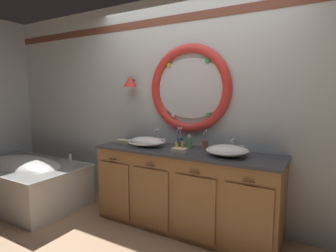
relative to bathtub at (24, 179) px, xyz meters
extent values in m
plane|color=tan|center=(2.12, 0.20, -0.33)|extent=(14.00, 14.00, 0.00)
cube|color=silver|center=(2.12, 0.79, 0.97)|extent=(6.40, 0.08, 2.60)
cube|color=brown|center=(2.12, 0.75, 1.99)|extent=(6.27, 0.01, 0.09)
ellipsoid|color=silver|center=(2.11, 0.73, 1.20)|extent=(0.90, 0.02, 0.69)
torus|color=red|center=(2.11, 0.73, 1.20)|extent=(1.00, 0.10, 1.00)
cube|color=green|center=(2.56, 0.72, 1.23)|extent=(0.05, 0.01, 0.05)
cube|color=green|center=(2.33, 0.72, 1.50)|extent=(0.05, 0.01, 0.05)
cube|color=yellow|center=(1.85, 0.72, 1.48)|extent=(0.04, 0.01, 0.04)
cube|color=orange|center=(1.66, 0.72, 1.19)|extent=(0.05, 0.01, 0.05)
cube|color=silver|center=(1.92, 0.72, 0.89)|extent=(0.05, 0.01, 0.05)
cube|color=green|center=(2.36, 0.72, 0.91)|extent=(0.04, 0.01, 0.04)
cylinder|color=#4C3823|center=(1.33, 0.70, 1.32)|extent=(0.02, 0.09, 0.02)
cone|color=red|center=(1.33, 0.65, 1.30)|extent=(0.17, 0.17, 0.14)
cube|color=olive|center=(2.20, 0.47, 0.09)|extent=(2.00, 0.57, 0.84)
cube|color=#38383D|center=(2.20, 0.47, 0.53)|extent=(2.04, 0.60, 0.03)
cube|color=#38383D|center=(2.20, 0.74, 0.45)|extent=(2.00, 0.02, 0.11)
cube|color=olive|center=(1.45, 0.17, 0.05)|extent=(0.42, 0.02, 0.64)
cylinder|color=#422D1E|center=(1.45, 0.16, 0.41)|extent=(0.10, 0.01, 0.01)
cube|color=olive|center=(1.95, 0.17, 0.05)|extent=(0.42, 0.02, 0.64)
cylinder|color=#422D1E|center=(1.95, 0.16, 0.41)|extent=(0.10, 0.01, 0.01)
cube|color=olive|center=(2.45, 0.17, 0.05)|extent=(0.42, 0.02, 0.64)
cylinder|color=#422D1E|center=(2.45, 0.16, 0.41)|extent=(0.10, 0.01, 0.01)
cube|color=olive|center=(2.95, 0.17, 0.05)|extent=(0.42, 0.02, 0.64)
cylinder|color=#422D1E|center=(2.95, 0.16, 0.41)|extent=(0.10, 0.01, 0.01)
cube|color=white|center=(0.00, 0.00, -0.06)|extent=(1.68, 0.92, 0.53)
ellipsoid|color=white|center=(0.00, 0.00, 0.16)|extent=(1.38, 0.72, 0.28)
cube|color=white|center=(0.00, 0.00, 0.20)|extent=(1.71, 0.95, 0.02)
cylinder|color=silver|center=(0.46, 0.40, 0.26)|extent=(0.04, 0.04, 0.11)
cylinder|color=silver|center=(0.00, 0.00, 0.16)|extent=(0.04, 0.04, 0.01)
ellipsoid|color=white|center=(1.73, 0.44, 0.60)|extent=(0.42, 0.27, 0.11)
torus|color=white|center=(1.73, 0.44, 0.60)|extent=(0.44, 0.44, 0.02)
cylinder|color=silver|center=(1.73, 0.44, 0.60)|extent=(0.03, 0.03, 0.01)
ellipsoid|color=white|center=(2.67, 0.44, 0.60)|extent=(0.39, 0.31, 0.11)
torus|color=white|center=(2.67, 0.44, 0.60)|extent=(0.41, 0.41, 0.02)
cylinder|color=silver|center=(2.67, 0.44, 0.60)|extent=(0.03, 0.03, 0.01)
cylinder|color=silver|center=(1.73, 0.67, 0.55)|extent=(0.05, 0.05, 0.02)
cylinder|color=silver|center=(1.73, 0.67, 0.63)|extent=(0.02, 0.02, 0.14)
sphere|color=silver|center=(1.73, 0.67, 0.70)|extent=(0.03, 0.03, 0.03)
cylinder|color=silver|center=(1.73, 0.62, 0.70)|extent=(0.02, 0.10, 0.02)
cylinder|color=silver|center=(1.63, 0.67, 0.57)|extent=(0.04, 0.04, 0.06)
cylinder|color=silver|center=(1.82, 0.67, 0.57)|extent=(0.04, 0.04, 0.06)
cube|color=silver|center=(1.63, 0.67, 0.61)|extent=(0.05, 0.01, 0.01)
cube|color=silver|center=(1.82, 0.67, 0.61)|extent=(0.05, 0.01, 0.01)
cylinder|color=silver|center=(2.67, 0.67, 0.55)|extent=(0.05, 0.05, 0.02)
cylinder|color=silver|center=(2.67, 0.67, 0.62)|extent=(0.02, 0.02, 0.11)
sphere|color=silver|center=(2.67, 0.67, 0.67)|extent=(0.03, 0.03, 0.03)
cylinder|color=silver|center=(2.67, 0.61, 0.67)|extent=(0.02, 0.12, 0.02)
cylinder|color=silver|center=(2.58, 0.67, 0.57)|extent=(0.04, 0.04, 0.06)
cylinder|color=silver|center=(2.76, 0.67, 0.57)|extent=(0.04, 0.04, 0.06)
cube|color=silver|center=(2.58, 0.67, 0.61)|extent=(0.05, 0.01, 0.01)
cube|color=silver|center=(2.76, 0.67, 0.61)|extent=(0.05, 0.01, 0.01)
cylinder|color=slate|center=(2.06, 0.62, 0.60)|extent=(0.07, 0.07, 0.10)
torus|color=slate|center=(2.06, 0.62, 0.65)|extent=(0.08, 0.08, 0.01)
cylinder|color=pink|center=(2.07, 0.62, 0.65)|extent=(0.03, 0.01, 0.19)
cube|color=white|center=(2.07, 0.62, 0.75)|extent=(0.02, 0.02, 0.02)
cylinder|color=blue|center=(2.04, 0.61, 0.65)|extent=(0.04, 0.04, 0.19)
cube|color=white|center=(2.04, 0.61, 0.76)|extent=(0.02, 0.03, 0.03)
cylinder|color=#996647|center=(2.37, 0.61, 0.59)|extent=(0.07, 0.07, 0.10)
torus|color=#996647|center=(2.37, 0.61, 0.64)|extent=(0.08, 0.08, 0.01)
cylinder|color=purple|center=(2.38, 0.61, 0.65)|extent=(0.04, 0.02, 0.18)
cube|color=white|center=(2.38, 0.61, 0.75)|extent=(0.02, 0.02, 0.02)
cylinder|color=blue|center=(2.36, 0.61, 0.63)|extent=(0.03, 0.02, 0.15)
cube|color=white|center=(2.36, 0.61, 0.72)|extent=(0.02, 0.02, 0.03)
cylinder|color=#6BAD66|center=(2.19, 0.60, 0.61)|extent=(0.06, 0.06, 0.12)
cylinder|color=silver|center=(2.19, 0.60, 0.68)|extent=(0.04, 0.04, 0.02)
cylinder|color=silver|center=(2.19, 0.58, 0.69)|extent=(0.01, 0.04, 0.01)
cube|color=beige|center=(1.37, 0.44, 0.56)|extent=(0.19, 0.11, 0.02)
cube|color=beige|center=(1.37, 0.44, 0.58)|extent=(0.17, 0.11, 0.02)
cube|color=beige|center=(2.21, 0.32, 0.57)|extent=(0.15, 0.10, 0.05)
cylinder|color=yellow|center=(2.18, 0.32, 0.63)|extent=(0.02, 0.02, 0.06)
cylinder|color=orange|center=(2.24, 0.32, 0.63)|extent=(0.02, 0.02, 0.07)
camera|label=1|loc=(3.46, -2.08, 1.16)|focal=28.84mm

